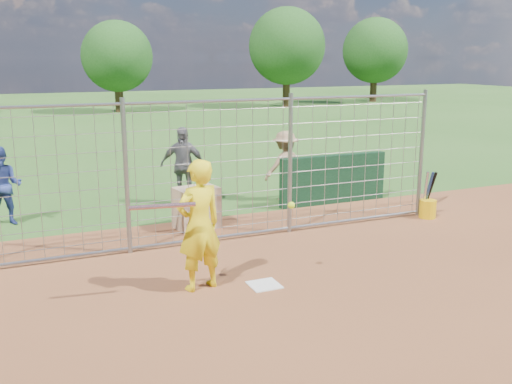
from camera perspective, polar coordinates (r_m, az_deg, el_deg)
name	(u,v)px	position (r m, az deg, el deg)	size (l,w,h in m)	color
ground	(259,281)	(8.52, 0.28, -8.88)	(100.00, 100.00, 0.00)	#2D591E
home_plate	(264,285)	(8.35, 0.83, -9.29)	(0.43, 0.43, 0.02)	silver
dugout_wall	(333,179)	(12.94, 7.73, 1.28)	(2.60, 0.20, 1.10)	#11381E
batter	(199,225)	(7.99, -5.71, -3.35)	(0.68, 0.45, 1.88)	yellow
bystander_a	(3,186)	(12.13, -24.02, 0.53)	(0.76, 0.59, 1.56)	navy
bystander_b	(183,166)	(12.82, -7.33, 2.64)	(1.02, 0.43, 1.74)	#59595E
bystander_c	(285,166)	(13.06, 2.94, 2.62)	(1.04, 0.60, 1.61)	#977352
equipment_bin	(196,208)	(11.04, -5.99, -1.56)	(0.80, 0.55, 0.80)	tan
equipment_in_play	(196,206)	(7.62, -6.00, -1.39)	(2.37, 0.19, 0.28)	silver
bucket_with_bats	(428,206)	(12.21, 16.79, -1.37)	(0.34, 0.37, 0.97)	#EDB80C
backstop_fence	(213,173)	(9.95, -4.32, 1.91)	(9.08, 0.08, 2.60)	gray
tree_line	(118,49)	(35.92, -13.60, 13.71)	(44.66, 6.72, 6.48)	#3F2B19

